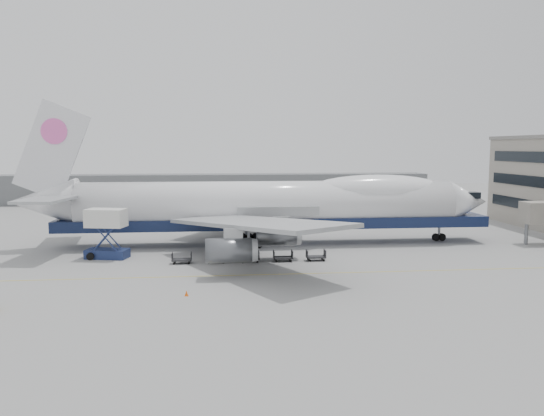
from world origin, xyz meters
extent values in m
plane|color=gray|center=(0.00, 0.00, 0.00)|extent=(260.00, 260.00, 0.00)
cube|color=gold|center=(0.00, -6.00, 0.01)|extent=(60.00, 0.15, 0.01)
cylinder|color=slate|center=(36.00, 8.00, 1.50)|extent=(0.50, 0.50, 3.00)
cube|color=slate|center=(-10.00, 70.00, 3.50)|extent=(110.00, 8.00, 7.00)
cylinder|color=white|center=(0.00, 12.00, 5.70)|extent=(52.00, 6.40, 6.40)
cube|color=#101B3D|center=(1.00, 12.00, 3.14)|extent=(60.00, 5.76, 1.50)
cone|color=white|center=(29.00, 12.00, 5.70)|extent=(6.00, 6.40, 6.40)
cone|color=white|center=(-30.50, 12.00, 6.30)|extent=(9.00, 6.40, 6.40)
ellipsoid|color=white|center=(15.60, 12.00, 7.46)|extent=(20.67, 5.78, 4.56)
cube|color=white|center=(-29.00, 12.00, 13.20)|extent=(10.52, 0.50, 13.56)
cylinder|color=#FD62BF|center=(-28.50, 12.00, 15.70)|extent=(3.40, 0.30, 3.40)
cube|color=#9EA0A3|center=(-3.00, -2.28, 5.10)|extent=(20.35, 26.74, 2.26)
cube|color=#9EA0A3|center=(-3.00, 26.28, 5.10)|extent=(20.35, 26.74, 2.26)
cylinder|color=#595B60|center=(-6.00, 31.00, 2.90)|extent=(4.80, 2.60, 2.60)
cylinder|color=#595B60|center=(0.00, 22.00, 2.90)|extent=(4.80, 2.60, 2.60)
cylinder|color=#595B60|center=(0.00, 2.00, 2.90)|extent=(4.80, 2.60, 2.60)
cylinder|color=#595B60|center=(-6.00, -7.00, 2.90)|extent=(4.80, 2.60, 2.60)
cylinder|color=slate|center=(25.00, 12.00, 1.25)|extent=(0.36, 0.36, 2.50)
cylinder|color=black|center=(25.00, 12.00, 0.55)|extent=(1.10, 0.45, 1.10)
cylinder|color=slate|center=(-3.00, 9.00, 1.25)|extent=(0.36, 0.36, 2.50)
cylinder|color=black|center=(-3.00, 9.00, 0.55)|extent=(1.10, 0.45, 1.10)
cylinder|color=slate|center=(-3.00, 15.00, 1.25)|extent=(0.36, 0.36, 2.50)
cylinder|color=black|center=(-3.00, 15.00, 0.55)|extent=(1.10, 0.45, 1.10)
cube|color=navy|center=(-20.71, 4.50, 0.55)|extent=(5.45, 3.48, 1.11)
cube|color=silver|center=(-20.71, 4.50, 5.00)|extent=(5.10, 3.59, 2.22)
cube|color=navy|center=(-20.71, 3.39, 2.80)|extent=(3.53, 0.92, 3.97)
cube|color=navy|center=(-20.71, 5.61, 2.80)|extent=(3.53, 0.92, 3.97)
cube|color=slate|center=(-20.71, 6.11, 5.00)|extent=(2.63, 1.72, 0.15)
cylinder|color=black|center=(-22.52, 3.49, 0.45)|extent=(0.91, 0.35, 0.91)
cylinder|color=black|center=(-22.52, 5.51, 0.45)|extent=(0.91, 0.35, 0.91)
cylinder|color=black|center=(-18.90, 3.49, 0.45)|extent=(0.91, 0.35, 0.91)
cylinder|color=black|center=(-18.90, 5.51, 0.45)|extent=(0.91, 0.35, 0.91)
cone|color=#EC560C|center=(-10.02, -13.42, 0.26)|extent=(0.34, 0.34, 0.53)
cube|color=#EC560C|center=(-10.02, -13.42, 0.01)|extent=(0.36, 0.36, 0.03)
cube|color=#2D2D30|center=(-11.37, 0.45, 0.45)|extent=(2.30, 1.35, 0.18)
cube|color=#2D2D30|center=(-12.47, 0.45, 0.85)|extent=(0.08, 1.35, 0.90)
cube|color=#2D2D30|center=(-10.27, 0.45, 0.85)|extent=(0.08, 1.35, 0.90)
cylinder|color=black|center=(-12.22, -0.10, 0.15)|extent=(0.30, 0.12, 0.30)
cylinder|color=black|center=(-12.22, 1.00, 0.15)|extent=(0.30, 0.12, 0.30)
cylinder|color=black|center=(-10.52, -0.10, 0.15)|extent=(0.30, 0.12, 0.30)
cylinder|color=black|center=(-10.52, 1.00, 0.15)|extent=(0.30, 0.12, 0.30)
cube|color=#2D2D30|center=(-7.37, 0.45, 0.45)|extent=(2.30, 1.35, 0.18)
cube|color=#2D2D30|center=(-8.47, 0.45, 0.85)|extent=(0.08, 1.35, 0.90)
cube|color=#2D2D30|center=(-6.27, 0.45, 0.85)|extent=(0.08, 1.35, 0.90)
cylinder|color=black|center=(-8.22, -0.10, 0.15)|extent=(0.30, 0.12, 0.30)
cylinder|color=black|center=(-8.22, 1.00, 0.15)|extent=(0.30, 0.12, 0.30)
cylinder|color=black|center=(-6.52, -0.10, 0.15)|extent=(0.30, 0.12, 0.30)
cylinder|color=black|center=(-6.52, 1.00, 0.15)|extent=(0.30, 0.12, 0.30)
cube|color=#2D2D30|center=(-3.37, 0.45, 0.45)|extent=(2.30, 1.35, 0.18)
cube|color=#2D2D30|center=(-4.47, 0.45, 0.85)|extent=(0.08, 1.35, 0.90)
cube|color=#2D2D30|center=(-2.27, 0.45, 0.85)|extent=(0.08, 1.35, 0.90)
cylinder|color=black|center=(-4.22, -0.10, 0.15)|extent=(0.30, 0.12, 0.30)
cylinder|color=black|center=(-4.22, 1.00, 0.15)|extent=(0.30, 0.12, 0.30)
cylinder|color=black|center=(-2.52, -0.10, 0.15)|extent=(0.30, 0.12, 0.30)
cylinder|color=black|center=(-2.52, 1.00, 0.15)|extent=(0.30, 0.12, 0.30)
cube|color=#2D2D30|center=(0.63, 0.45, 0.45)|extent=(2.30, 1.35, 0.18)
cube|color=#2D2D30|center=(-0.47, 0.45, 0.85)|extent=(0.08, 1.35, 0.90)
cube|color=#2D2D30|center=(1.73, 0.45, 0.85)|extent=(0.08, 1.35, 0.90)
cylinder|color=black|center=(-0.22, -0.10, 0.15)|extent=(0.30, 0.12, 0.30)
cylinder|color=black|center=(-0.22, 1.00, 0.15)|extent=(0.30, 0.12, 0.30)
cylinder|color=black|center=(1.48, -0.10, 0.15)|extent=(0.30, 0.12, 0.30)
cylinder|color=black|center=(1.48, 1.00, 0.15)|extent=(0.30, 0.12, 0.30)
cube|color=#2D2D30|center=(4.63, 0.45, 0.45)|extent=(2.30, 1.35, 0.18)
cube|color=#2D2D30|center=(3.53, 0.45, 0.85)|extent=(0.08, 1.35, 0.90)
cube|color=#2D2D30|center=(5.73, 0.45, 0.85)|extent=(0.08, 1.35, 0.90)
cylinder|color=black|center=(3.78, -0.10, 0.15)|extent=(0.30, 0.12, 0.30)
cylinder|color=black|center=(3.78, 1.00, 0.15)|extent=(0.30, 0.12, 0.30)
cylinder|color=black|center=(5.48, -0.10, 0.15)|extent=(0.30, 0.12, 0.30)
cylinder|color=black|center=(5.48, 1.00, 0.15)|extent=(0.30, 0.12, 0.30)
camera|label=1|loc=(-7.00, -61.44, 13.62)|focal=35.00mm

